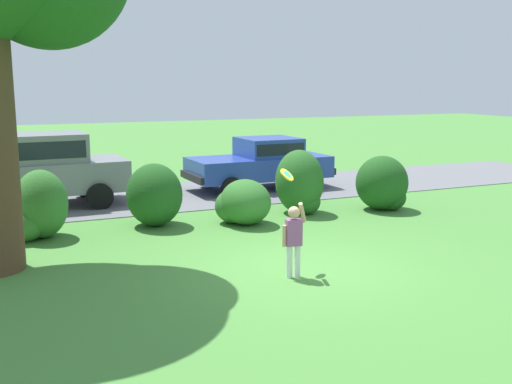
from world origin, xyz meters
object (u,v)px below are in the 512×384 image
Objects in this scene: parked_sedan at (262,162)px; frisbee at (287,175)px; child_thrower at (294,236)px; parked_suv at (36,167)px.

parked_sedan is 7.87m from frisbee.
child_thrower is at bearing -110.71° from parked_sedan.
parked_sedan is 6.46m from parked_suv.
frisbee is at bearing -111.15° from parked_sedan.
parked_sedan is 0.93× the size of parked_suv.
parked_sedan is 3.46× the size of child_thrower.
child_thrower is 3.95× the size of frisbee.
parked_sedan is at bearing 1.52° from parked_suv.
child_thrower is at bearing -104.81° from frisbee.
frisbee is at bearing 75.19° from child_thrower.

